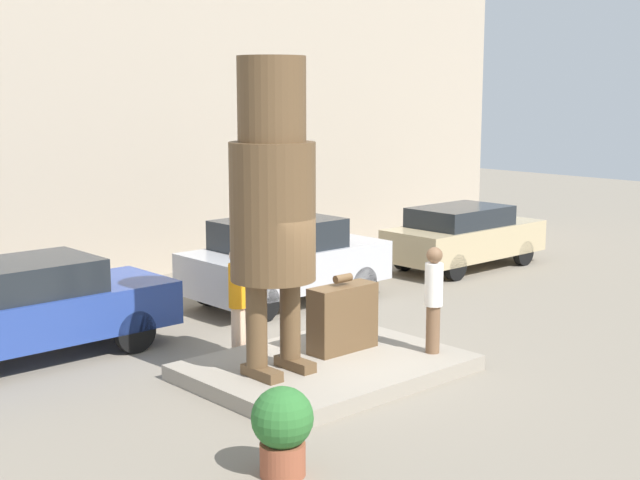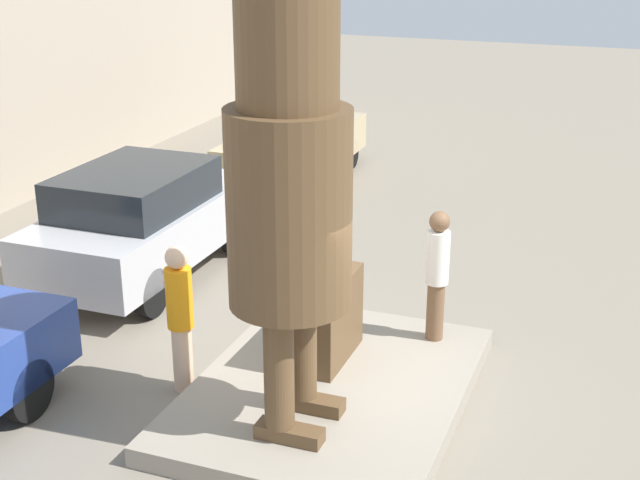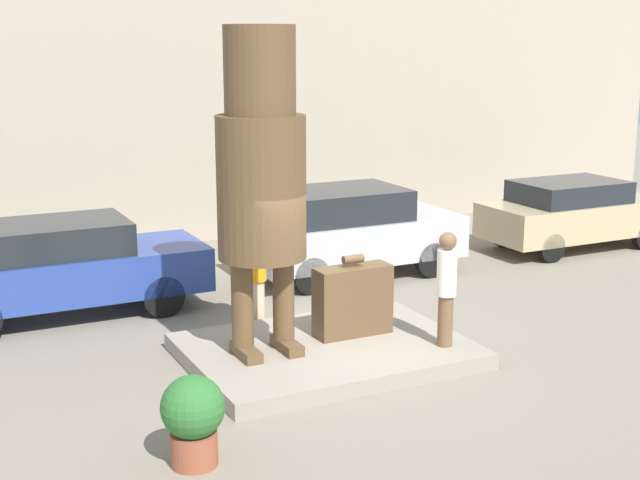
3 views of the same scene
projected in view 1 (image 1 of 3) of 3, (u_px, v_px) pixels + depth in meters
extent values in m
plane|color=gray|center=(326.00, 375.00, 13.51)|extent=(60.00, 60.00, 0.00)
cube|color=gray|center=(326.00, 367.00, 13.49)|extent=(3.96, 2.94, 0.23)
cube|color=tan|center=(63.00, 125.00, 18.96)|extent=(28.00, 0.60, 7.02)
cube|color=brown|center=(262.00, 373.00, 12.62)|extent=(0.24, 0.70, 0.15)
cube|color=brown|center=(295.00, 364.00, 13.03)|extent=(0.24, 0.70, 0.15)
cylinder|color=brown|center=(257.00, 325.00, 12.58)|extent=(0.30, 0.30, 1.22)
cylinder|color=brown|center=(290.00, 317.00, 12.99)|extent=(0.30, 0.30, 1.22)
cylinder|color=brown|center=(273.00, 212.00, 12.52)|extent=(1.22, 1.22, 1.96)
cylinder|color=brown|center=(272.00, 99.00, 12.25)|extent=(0.96, 0.96, 1.17)
cube|color=brown|center=(343.00, 318.00, 13.89)|extent=(1.16, 0.42, 1.04)
cylinder|color=brown|center=(343.00, 278.00, 13.78)|extent=(0.32, 0.13, 0.13)
cylinder|color=brown|center=(433.00, 329.00, 13.79)|extent=(0.22, 0.22, 0.75)
cylinder|color=white|center=(434.00, 284.00, 13.67)|extent=(0.28, 0.28, 0.67)
sphere|color=brown|center=(435.00, 255.00, 13.60)|extent=(0.25, 0.25, 0.25)
cube|color=#284293|center=(28.00, 316.00, 14.13)|extent=(4.68, 1.75, 0.73)
cube|color=#1E2328|center=(11.00, 279.00, 13.87)|extent=(2.58, 1.58, 0.53)
cylinder|color=black|center=(89.00, 314.00, 15.73)|extent=(0.71, 0.18, 0.71)
cylinder|color=black|center=(135.00, 332.00, 14.59)|extent=(0.71, 0.18, 0.71)
cube|color=#B7B7BC|center=(287.00, 266.00, 17.92)|extent=(4.20, 1.88, 0.80)
cube|color=#1E2328|center=(278.00, 234.00, 17.67)|extent=(2.31, 1.69, 0.58)
cylinder|color=black|center=(307.00, 271.00, 19.47)|extent=(0.70, 0.18, 0.70)
cylinder|color=black|center=(362.00, 283.00, 18.23)|extent=(0.70, 0.18, 0.70)
cylinder|color=black|center=(209.00, 288.00, 17.75)|extent=(0.70, 0.18, 0.70)
cylinder|color=black|center=(263.00, 303.00, 16.51)|extent=(0.70, 0.18, 0.70)
cube|color=tan|center=(465.00, 240.00, 21.42)|extent=(4.21, 1.73, 0.74)
cube|color=#1E2328|center=(460.00, 216.00, 21.18)|extent=(2.32, 1.56, 0.46)
cylinder|color=black|center=(473.00, 245.00, 22.91)|extent=(0.61, 0.18, 0.61)
cylinder|color=black|center=(523.00, 253.00, 21.78)|extent=(0.61, 0.18, 0.61)
cylinder|color=black|center=(404.00, 258.00, 21.19)|extent=(0.61, 0.18, 0.61)
cylinder|color=black|center=(455.00, 267.00, 20.05)|extent=(0.61, 0.18, 0.61)
cylinder|color=brown|center=(283.00, 459.00, 9.97)|extent=(0.52, 0.52, 0.38)
sphere|color=#2D6B2D|center=(282.00, 418.00, 9.89)|extent=(0.71, 0.71, 0.71)
cylinder|color=beige|center=(239.00, 331.00, 14.42)|extent=(0.23, 0.23, 0.80)
cylinder|color=orange|center=(238.00, 286.00, 14.29)|extent=(0.30, 0.30, 0.71)
sphere|color=beige|center=(237.00, 255.00, 14.21)|extent=(0.27, 0.27, 0.27)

